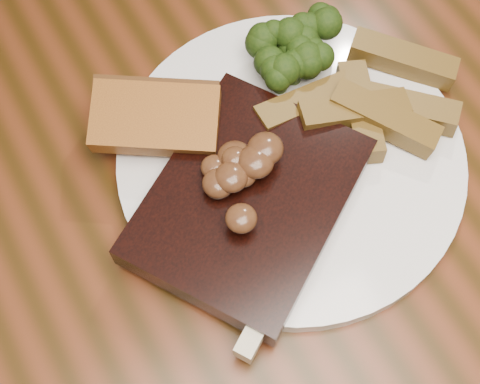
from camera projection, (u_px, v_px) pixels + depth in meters
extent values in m
plane|color=#341E0B|center=(232.00, 363.00, 1.24)|extent=(4.50, 4.50, 0.00)
cube|color=#542510|center=(222.00, 205.00, 0.58)|extent=(1.60, 0.90, 0.04)
cylinder|color=black|center=(57.00, 115.00, 1.26)|extent=(0.04, 0.04, 0.37)
cylinder|color=white|center=(291.00, 160.00, 0.57)|extent=(0.31, 0.31, 0.01)
cube|color=black|center=(248.00, 201.00, 0.53)|extent=(0.23, 0.22, 0.03)
cube|color=beige|center=(289.00, 268.00, 0.51)|extent=(0.14, 0.10, 0.02)
cube|color=#9C601C|center=(158.00, 131.00, 0.56)|extent=(0.12, 0.10, 0.02)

